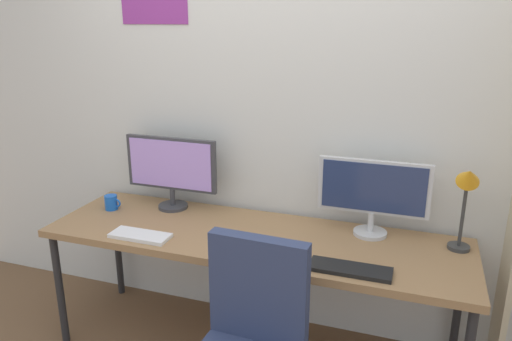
# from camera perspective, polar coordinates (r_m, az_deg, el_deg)

# --- Properties ---
(wall_back) EXTENTS (4.69, 0.11, 2.60)m
(wall_back) POSITION_cam_1_polar(r_m,az_deg,el_deg) (2.87, 2.42, 6.11)
(wall_back) COLOR silver
(wall_back) RESTS_ON ground_plane
(desk) EXTENTS (2.29, 0.68, 0.74)m
(desk) POSITION_cam_1_polar(r_m,az_deg,el_deg) (2.68, -0.35, -8.48)
(desk) COLOR #936D47
(desk) RESTS_ON ground_plane
(monitor_left) EXTENTS (0.59, 0.18, 0.45)m
(monitor_left) POSITION_cam_1_polar(r_m,az_deg,el_deg) (2.99, -9.91, 0.29)
(monitor_left) COLOR #38383D
(monitor_left) RESTS_ON desk
(monitor_right) EXTENTS (0.58, 0.18, 0.42)m
(monitor_right) POSITION_cam_1_polar(r_m,az_deg,el_deg) (2.65, 13.57, -2.48)
(monitor_right) COLOR silver
(monitor_right) RESTS_ON desk
(desk_lamp) EXTENTS (0.11, 0.16, 0.47)m
(desk_lamp) POSITION_cam_1_polar(r_m,az_deg,el_deg) (2.57, 23.45, -2.28)
(desk_lamp) COLOR #333333
(desk_lamp) RESTS_ON desk
(keyboard_left) EXTENTS (0.33, 0.13, 0.02)m
(keyboard_left) POSITION_cam_1_polar(r_m,az_deg,el_deg) (2.70, -13.42, -7.43)
(keyboard_left) COLOR silver
(keyboard_left) RESTS_ON desk
(keyboard_right) EXTENTS (0.38, 0.13, 0.02)m
(keyboard_right) POSITION_cam_1_polar(r_m,az_deg,el_deg) (2.34, 10.99, -11.28)
(keyboard_right) COLOR black
(keyboard_right) RESTS_ON desk
(computer_mouse) EXTENTS (0.06, 0.10, 0.03)m
(computer_mouse) POSITION_cam_1_polar(r_m,az_deg,el_deg) (2.39, 4.63, -10.25)
(computer_mouse) COLOR black
(computer_mouse) RESTS_ON desk
(coffee_mug) EXTENTS (0.11, 0.08, 0.09)m
(coffee_mug) POSITION_cam_1_polar(r_m,az_deg,el_deg) (3.11, -16.59, -3.61)
(coffee_mug) COLOR blue
(coffee_mug) RESTS_ON desk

